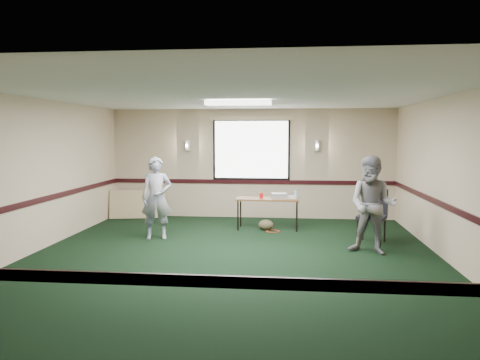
# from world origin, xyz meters

# --- Properties ---
(ground) EXTENTS (8.00, 8.00, 0.00)m
(ground) POSITION_xyz_m (0.00, 0.00, 0.00)
(ground) COLOR black
(ground) RESTS_ON ground
(room_shell) EXTENTS (8.00, 8.02, 8.00)m
(room_shell) POSITION_xyz_m (0.00, 2.12, 1.58)
(room_shell) COLOR #C7B490
(room_shell) RESTS_ON ground
(folding_table) EXTENTS (1.39, 0.59, 0.69)m
(folding_table) POSITION_xyz_m (0.48, 2.57, 0.64)
(folding_table) COLOR #502C17
(folding_table) RESTS_ON ground
(projector) EXTENTS (0.37, 0.32, 0.11)m
(projector) POSITION_xyz_m (0.73, 2.59, 0.74)
(projector) COLOR #9898A0
(projector) RESTS_ON folding_table
(game_console) EXTENTS (0.23, 0.20, 0.05)m
(game_console) POSITION_xyz_m (0.96, 2.61, 0.71)
(game_console) COLOR silver
(game_console) RESTS_ON folding_table
(red_cup) EXTENTS (0.08, 0.08, 0.12)m
(red_cup) POSITION_xyz_m (0.33, 2.55, 0.74)
(red_cup) COLOR red
(red_cup) RESTS_ON folding_table
(water_bottle) EXTENTS (0.06, 0.06, 0.19)m
(water_bottle) POSITION_xyz_m (1.08, 2.50, 0.78)
(water_bottle) COLOR #8ECCE9
(water_bottle) RESTS_ON folding_table
(duffel_bag) EXTENTS (0.37, 0.32, 0.23)m
(duffel_bag) POSITION_xyz_m (0.44, 2.46, 0.11)
(duffel_bag) COLOR #4C472B
(duffel_bag) RESTS_ON ground
(cable_coil) EXTENTS (0.31, 0.31, 0.01)m
(cable_coil) POSITION_xyz_m (0.60, 2.32, 0.01)
(cable_coil) COLOR red
(cable_coil) RESTS_ON ground
(folded_table) EXTENTS (1.38, 0.48, 0.70)m
(folded_table) POSITION_xyz_m (-2.79, 3.60, 0.35)
(folded_table) COLOR tan
(folded_table) RESTS_ON ground
(conference_chair) EXTENTS (0.65, 0.67, 1.02)m
(conference_chair) POSITION_xyz_m (2.54, 1.55, 0.60)
(conference_chair) COLOR black
(conference_chair) RESTS_ON ground
(person_left) EXTENTS (0.67, 0.52, 1.63)m
(person_left) POSITION_xyz_m (-1.68, 1.43, 0.81)
(person_left) COLOR #46569A
(person_left) RESTS_ON ground
(person_right) EXTENTS (1.01, 0.90, 1.70)m
(person_right) POSITION_xyz_m (2.38, 0.64, 0.85)
(person_right) COLOR #7281B2
(person_right) RESTS_ON ground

